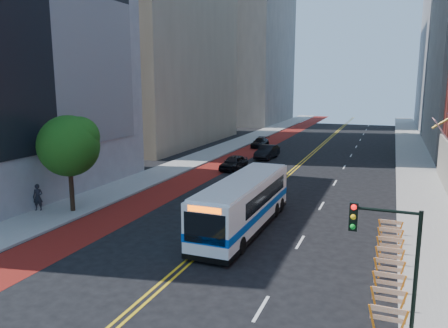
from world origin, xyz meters
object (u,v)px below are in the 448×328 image
car_c (260,143)px  car_a (234,163)px  transit_bus (244,203)px  pedestrian (38,197)px  traffic_signal (388,251)px  street_tree (70,143)px  car_b (267,152)px

car_c → car_a: bearing=-84.6°
transit_bus → pedestrian: 14.79m
transit_bus → car_a: 18.69m
traffic_signal → transit_bus: size_ratio=0.43×
street_tree → car_a: street_tree is taller
transit_bus → car_b: size_ratio=2.43×
car_a → traffic_signal: bearing=-56.5°
car_a → pedestrian: (-7.75, -19.13, 0.33)m
traffic_signal → car_a: bearing=118.7°
car_a → car_b: (1.41, 7.84, 0.04)m
street_tree → pedestrian: 4.57m
traffic_signal → car_a: traffic_signal is taller
car_b → car_c: car_b is taller
street_tree → traffic_signal: (20.66, -9.55, -1.19)m
car_b → pedestrian: size_ratio=2.58×
transit_bus → pedestrian: (-14.66, -1.79, -0.60)m
car_a → car_c: car_a is taller
traffic_signal → car_b: 38.38m
transit_bus → car_c: bearing=105.3°
street_tree → traffic_signal: street_tree is taller
car_a → car_c: (-1.95, 16.35, -0.10)m
car_b → pedestrian: (-9.17, -26.97, 0.29)m
traffic_signal → car_a: size_ratio=1.14×
traffic_signal → pedestrian: (-23.01, 8.71, -2.63)m
car_a → car_b: 7.97m
traffic_signal → car_c: traffic_signal is taller
car_c → pedestrian: bearing=-100.7°
street_tree → car_c: 35.06m
transit_bus → pedestrian: bearing=-172.4°
pedestrian → street_tree: bearing=-1.0°
traffic_signal → car_b: bearing=111.2°
street_tree → car_a: (5.40, 18.28, -4.15)m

